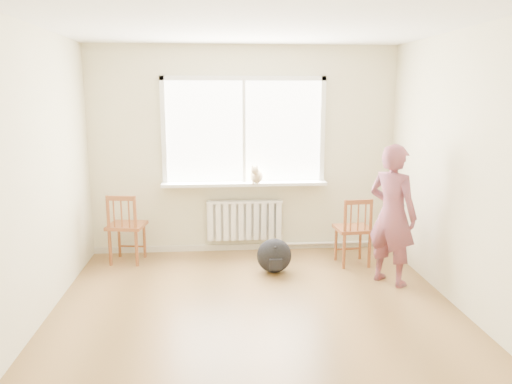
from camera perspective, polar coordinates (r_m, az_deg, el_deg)
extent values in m
plane|color=olive|center=(4.76, 0.32, -14.85)|extent=(4.50, 4.50, 0.00)
plane|color=white|center=(4.32, 0.36, 19.31)|extent=(4.50, 4.50, 0.00)
cube|color=beige|center=(6.56, -1.39, 4.73)|extent=(4.00, 0.01, 2.70)
cube|color=white|center=(6.52, -1.39, 6.89)|extent=(2.00, 0.02, 1.30)
cube|color=white|center=(6.48, -1.41, 12.88)|extent=(2.12, 0.05, 0.06)
cube|color=white|center=(6.52, -10.52, 6.71)|extent=(0.06, 0.05, 1.42)
cube|color=white|center=(6.64, 7.59, 6.88)|extent=(0.06, 0.05, 1.42)
cube|color=white|center=(6.50, -1.38, 6.88)|extent=(0.04, 0.05, 1.30)
cube|color=white|center=(6.52, -1.32, 0.95)|extent=(2.15, 0.22, 0.04)
cube|color=white|center=(6.68, -1.33, -3.22)|extent=(1.00, 0.02, 0.55)
cube|color=white|center=(6.63, -1.31, -3.33)|extent=(1.00, 0.10, 0.51)
cube|color=white|center=(6.57, -1.32, -1.14)|extent=(1.00, 0.12, 0.03)
cylinder|color=silver|center=(6.95, 9.08, -5.75)|extent=(1.40, 0.04, 0.04)
cube|color=beige|center=(6.82, -1.33, -6.28)|extent=(4.00, 0.03, 0.08)
cube|color=brown|center=(6.45, -14.56, -3.73)|extent=(0.49, 0.48, 0.04)
cylinder|color=brown|center=(6.62, -12.63, -5.37)|extent=(0.04, 0.04, 0.47)
cylinder|color=brown|center=(6.72, -15.36, -5.25)|extent=(0.04, 0.04, 0.47)
cylinder|color=brown|center=(6.31, -13.49, -6.22)|extent=(0.04, 0.04, 0.47)
cylinder|color=brown|center=(6.42, -16.34, -6.07)|extent=(0.04, 0.04, 0.47)
cylinder|color=brown|center=(6.25, -13.58, -4.40)|extent=(0.04, 0.04, 0.88)
cylinder|color=brown|center=(6.36, -16.44, -4.29)|extent=(0.04, 0.04, 0.88)
cube|color=brown|center=(6.21, -15.22, -0.69)|extent=(0.36, 0.09, 0.06)
cylinder|color=brown|center=(6.22, -14.31, -2.39)|extent=(0.02, 0.02, 0.35)
cylinder|color=brown|center=(6.25, -15.13, -2.37)|extent=(0.02, 0.02, 0.35)
cylinder|color=brown|center=(6.28, -15.93, -2.35)|extent=(0.02, 0.02, 0.35)
cube|color=brown|center=(6.28, 11.03, -4.14)|extent=(0.45, 0.43, 0.04)
cylinder|color=brown|center=(6.54, 11.82, -5.61)|extent=(0.04, 0.04, 0.45)
cylinder|color=brown|center=(6.43, 9.12, -5.78)|extent=(0.04, 0.04, 0.45)
cylinder|color=brown|center=(6.25, 12.84, -6.44)|extent=(0.04, 0.04, 0.45)
cylinder|color=brown|center=(6.14, 10.02, -6.64)|extent=(0.04, 0.04, 0.45)
cylinder|color=brown|center=(6.19, 12.92, -4.67)|extent=(0.04, 0.04, 0.85)
cylinder|color=brown|center=(6.09, 10.09, -4.84)|extent=(0.04, 0.04, 0.85)
cube|color=brown|center=(6.04, 11.66, -1.13)|extent=(0.35, 0.06, 0.06)
cylinder|color=brown|center=(6.11, 12.39, -2.76)|extent=(0.02, 0.02, 0.34)
cylinder|color=brown|center=(6.08, 11.60, -2.80)|extent=(0.02, 0.02, 0.34)
cylinder|color=brown|center=(6.05, 10.79, -2.84)|extent=(0.02, 0.02, 0.34)
imported|color=#C3416B|center=(5.67, 15.31, -2.53)|extent=(0.65, 0.68, 1.57)
ellipsoid|color=beige|center=(6.44, 0.05, 1.84)|extent=(0.22, 0.28, 0.18)
sphere|color=beige|center=(6.31, -0.14, 2.49)|extent=(0.10, 0.10, 0.10)
cone|color=beige|center=(6.31, -0.39, 2.95)|extent=(0.03, 0.03, 0.04)
cone|color=beige|center=(6.30, 0.10, 2.93)|extent=(0.03, 0.03, 0.04)
cylinder|color=beige|center=(6.57, 0.25, 1.54)|extent=(0.06, 0.17, 0.02)
cylinder|color=beige|center=(6.36, -0.34, 1.30)|extent=(0.02, 0.02, 0.09)
cylinder|color=beige|center=(6.35, 0.15, 1.29)|extent=(0.02, 0.02, 0.09)
ellipsoid|color=black|center=(5.95, 2.09, -7.27)|extent=(0.47, 0.39, 0.41)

